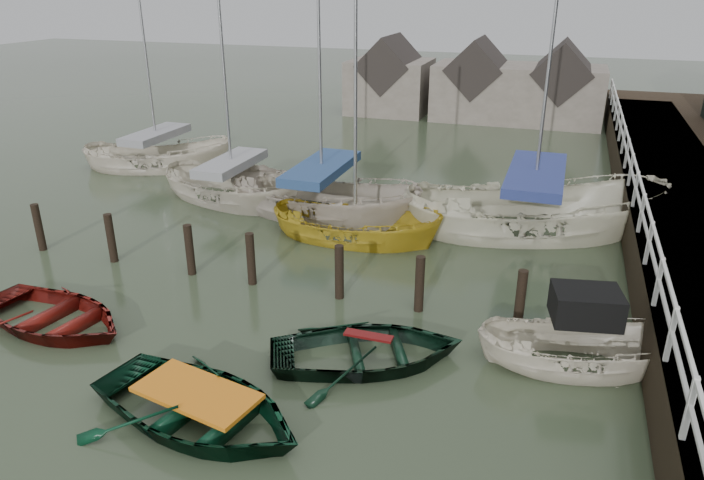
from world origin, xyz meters
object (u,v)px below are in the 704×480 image
at_px(sailboat_c, 355,238).
at_px(rowboat_red, 55,326).
at_px(sailboat_d, 530,230).
at_px(rowboat_dkgreen, 368,362).
at_px(sailboat_a, 234,200).
at_px(sailboat_b, 322,214).
at_px(motorboat, 577,363).
at_px(sailboat_e, 160,167).
at_px(rowboat_green, 200,422).

bearing_deg(sailboat_c, rowboat_red, 146.78).
bearing_deg(sailboat_d, rowboat_dkgreen, 145.45).
distance_m(sailboat_a, sailboat_b, 3.50).
height_order(sailboat_b, sailboat_d, sailboat_b).
distance_m(rowboat_dkgreen, motorboat, 4.25).
relative_size(rowboat_dkgreen, sailboat_c, 0.38).
bearing_deg(rowboat_dkgreen, motorboat, -99.46).
distance_m(rowboat_dkgreen, sailboat_b, 8.78).
bearing_deg(motorboat, rowboat_red, 89.63).
height_order(sailboat_c, sailboat_d, sailboat_d).
bearing_deg(sailboat_c, motorboat, -127.09).
xyz_separation_m(rowboat_dkgreen, sailboat_d, (2.60, 8.54, 0.06)).
bearing_deg(sailboat_e, sailboat_a, -139.40).
bearing_deg(sailboat_d, sailboat_a, 75.00).
bearing_deg(sailboat_b, rowboat_green, -161.07).
bearing_deg(sailboat_a, sailboat_e, 75.53).
relative_size(rowboat_green, motorboat, 0.99).
distance_m(motorboat, sailboat_d, 7.49).
bearing_deg(sailboat_b, sailboat_d, -74.28).
height_order(motorboat, sailboat_c, sailboat_c).
distance_m(rowboat_green, sailboat_e, 17.10).
bearing_deg(sailboat_e, rowboat_green, -163.36).
height_order(motorboat, sailboat_e, sailboat_e).
height_order(sailboat_a, sailboat_d, sailboat_d).
height_order(motorboat, sailboat_b, sailboat_b).
xyz_separation_m(rowboat_red, motorboat, (11.24, 2.14, 0.10)).
height_order(rowboat_dkgreen, sailboat_b, sailboat_b).
xyz_separation_m(rowboat_green, sailboat_c, (-0.10, 8.98, 0.02)).
xyz_separation_m(rowboat_green, motorboat, (6.34, 3.98, 0.10)).
bearing_deg(rowboat_dkgreen, sailboat_b, 1.76).
relative_size(sailboat_b, sailboat_d, 1.05).
height_order(rowboat_red, sailboat_e, sailboat_e).
xyz_separation_m(rowboat_green, sailboat_a, (-5.28, 10.87, 0.06)).
relative_size(rowboat_dkgreen, sailboat_b, 0.31).
bearing_deg(sailboat_c, rowboat_dkgreen, -158.38).
distance_m(sailboat_b, sailboat_d, 6.71).
distance_m(sailboat_a, sailboat_e, 5.74).
distance_m(rowboat_dkgreen, sailboat_e, 16.61).
distance_m(motorboat, sailboat_a, 13.51).
relative_size(rowboat_dkgreen, sailboat_e, 0.43).
bearing_deg(sailboat_d, sailboat_b, 78.84).
distance_m(rowboat_red, rowboat_dkgreen, 7.23).
height_order(rowboat_red, rowboat_dkgreen, same).
bearing_deg(sailboat_d, rowboat_red, 116.56).
bearing_deg(sailboat_d, motorboat, 173.74).
bearing_deg(motorboat, rowboat_dkgreen, 95.18).
height_order(rowboat_green, rowboat_dkgreen, rowboat_green).
bearing_deg(motorboat, rowboat_green, 110.96).
xyz_separation_m(rowboat_red, sailboat_a, (-0.38, 9.03, 0.06)).
bearing_deg(sailboat_e, motorboat, -140.55).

